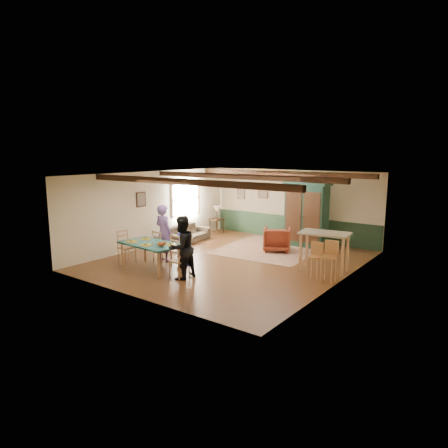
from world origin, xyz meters
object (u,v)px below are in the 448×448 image
Objects in this scene: armoire at (306,215)px; bar_stool_right at (328,262)px; dining_table at (151,256)px; bar_stool_left at (314,262)px; table_lamp at (217,213)px; dining_chair_far_left at (162,246)px; person_man at (164,233)px; person_child at (182,249)px; armchair at (277,239)px; person_woman at (182,248)px; dining_chair_far_right at (180,250)px; dining_chair_end_left at (127,247)px; end_table at (217,226)px; counter_table at (324,252)px; sofa at (187,234)px; cat at (161,244)px; dining_chair_end_right at (179,260)px.

armoire reaches higher than bar_stool_right.
bar_stool_left is at bearing 23.64° from dining_table.
bar_stool_left is at bearing -30.71° from table_lamp.
person_man reaches higher than dining_chair_far_left.
table_lamp is (-4.09, 0.05, -0.30)m from armoire.
dining_table is 0.94m from person_child.
bar_stool_right reaches higher than armchair.
person_man reaches higher than person_woman.
dining_chair_far_right and dining_chair_end_left have the same top height.
bar_stool_left reaches higher than end_table.
table_lamp is 0.40× the size of counter_table.
sofa is (-1.27, 2.48, -0.58)m from person_man.
bar_stool_left reaches higher than cat.
dining_chair_end_right is at bearing -90.00° from person_woman.
end_table is 0.44× the size of counter_table.
bar_stool_right is at bearing -158.79° from dining_chair_far_right.
dining_chair_end_left is 5.34m from end_table.
sofa is at bearing -85.71° from table_lamp.
dining_chair_end_left is 0.90× the size of bar_stool_right.
end_table is (-4.09, 0.05, -0.86)m from armoire.
sofa is 1.58× the size of counter_table.
bar_stool_left is at bearing 33.21° from cat.
cat is (0.08, -0.94, 0.35)m from person_child.
sofa is at bearing -135.20° from person_woman.
table_lamp reaches higher than end_table.
counter_table is at bearing -52.32° from armoire.
bar_stool_right is at bearing -28.66° from table_lamp.
end_table is (-2.25, 4.61, -0.23)m from person_child.
cat is at bearing 99.46° from person_child.
dining_chair_end_right is at bearing -134.77° from counter_table.
cat is at bearing -67.23° from end_table.
person_child is at bearing -133.26° from person_woman.
person_man is at bearing 136.55° from cat.
bar_stool_right is at bearing 32.05° from cat.
bar_stool_left is (0.14, -0.97, -0.06)m from counter_table.
dining_chair_far_right is 4.28m from bar_stool_right.
person_man is at bearing -115.87° from person_woman.
dining_chair_far_right is 5.20m from end_table.
table_lamp is at bearing -59.38° from person_child.
sofa is at bearing 166.28° from bar_stool_right.
counter_table is (1.75, -2.53, -0.59)m from armoire.
table_lamp reaches higher than dining_chair_far_right.
bar_stool_right is at bearing 115.58° from armchair.
dining_chair_end_left is 0.96× the size of bar_stool_left.
person_woman is 0.73m from cat.
dining_chair_far_left is 0.55× the size of person_man.
dining_chair_far_right is 4.17m from counter_table.
person_woman is at bearing -4.59° from dining_table.
person_woman is (1.64, -0.97, -0.04)m from person_man.
dining_chair_far_left reaches higher than armchair.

